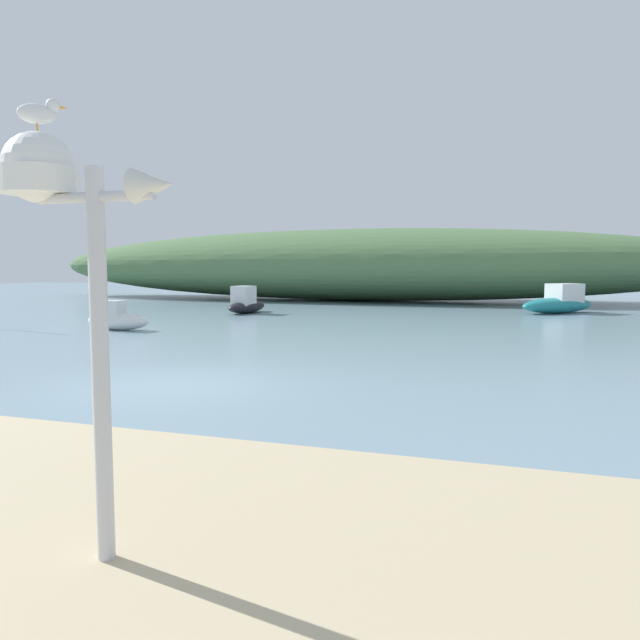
{
  "coord_description": "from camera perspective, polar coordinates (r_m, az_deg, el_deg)",
  "views": [
    {
      "loc": [
        6.16,
        -9.72,
        2.22
      ],
      "look_at": [
        1.82,
        3.38,
        0.99
      ],
      "focal_mm": 33.62,
      "sensor_mm": 36.0,
      "label": 1
    }
  ],
  "objects": [
    {
      "name": "motorboat_inner_mooring",
      "position": [
        22.27,
        -18.81,
        0.12
      ],
      "size": [
        2.44,
        0.85,
        1.04
      ],
      "color": "white",
      "rests_on": "ground"
    },
    {
      "name": "motorboat_centre_water",
      "position": [
        29.0,
        -7.08,
        1.57
      ],
      "size": [
        1.25,
        3.08,
        1.31
      ],
      "color": "black",
      "rests_on": "ground"
    },
    {
      "name": "motorboat_far_right",
      "position": [
        30.97,
        21.83,
        1.58
      ],
      "size": [
        4.05,
        4.06,
        1.42
      ],
      "color": "teal",
      "rests_on": "ground"
    },
    {
      "name": "mast_structure",
      "position": [
        4.47,
        -23.61,
        9.75
      ],
      "size": [
        1.31,
        0.52,
        2.93
      ],
      "color": "silver",
      "rests_on": "beach_sand"
    },
    {
      "name": "ground_plane",
      "position": [
        11.72,
        -13.83,
        -5.98
      ],
      "size": [
        120.0,
        120.0,
        0.0
      ],
      "primitive_type": "plane",
      "color": "#7A99A8"
    },
    {
      "name": "seagull_on_radar",
      "position": [
        4.68,
        -25.17,
        17.49
      ],
      "size": [
        0.27,
        0.28,
        0.23
      ],
      "color": "orange",
      "rests_on": "mast_structure"
    },
    {
      "name": "distant_hill",
      "position": [
        40.26,
        3.4,
        5.28
      ],
      "size": [
        46.01,
        10.2,
        4.73
      ],
      "primitive_type": "ellipsoid",
      "color": "#517547",
      "rests_on": "ground"
    }
  ]
}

